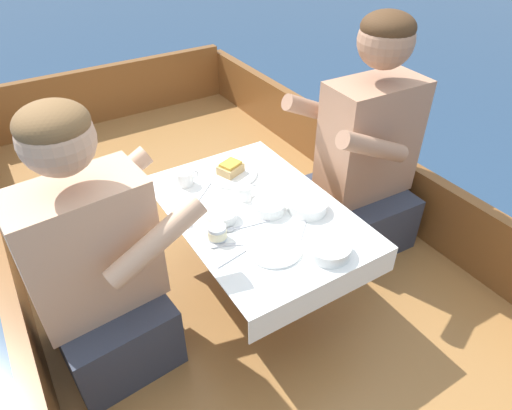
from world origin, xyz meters
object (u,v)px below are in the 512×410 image
(person_port, at_px, (97,269))
(tin_can, at_px, (217,233))
(coffee_cup_port, at_px, (244,192))
(sandwich, at_px, (231,168))
(person_starboard, at_px, (366,158))
(coffee_cup_starboard, at_px, (185,178))

(person_port, xyz_separation_m, tin_can, (0.39, -0.10, 0.05))
(coffee_cup_port, height_order, tin_can, tin_can)
(sandwich, relative_size, tin_can, 1.70)
(person_starboard, relative_size, tin_can, 15.41)
(person_starboard, height_order, coffee_cup_starboard, person_starboard)
(person_port, bearing_deg, tin_can, -19.15)
(coffee_cup_port, xyz_separation_m, coffee_cup_starboard, (-0.15, 0.20, 0.00))
(person_starboard, bearing_deg, sandwich, -17.58)
(sandwich, distance_m, coffee_cup_starboard, 0.19)
(sandwich, bearing_deg, person_starboard, -20.15)
(person_port, relative_size, coffee_cup_port, 11.03)
(person_starboard, xyz_separation_m, coffee_cup_starboard, (-0.74, 0.24, 0.02))
(person_starboard, bearing_deg, person_port, 3.83)
(sandwich, bearing_deg, tin_can, -125.72)
(tin_can, bearing_deg, sandwich, 54.28)
(coffee_cup_starboard, bearing_deg, tin_can, -97.76)
(person_starboard, xyz_separation_m, coffee_cup_port, (-0.59, 0.03, 0.02))
(person_starboard, bearing_deg, coffee_cup_starboard, -15.13)
(sandwich, height_order, coffee_cup_starboard, same)
(person_starboard, xyz_separation_m, sandwich, (-0.56, 0.20, 0.02))
(sandwich, xyz_separation_m, tin_can, (-0.24, -0.33, -0.00))
(sandwich, distance_m, tin_can, 0.41)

